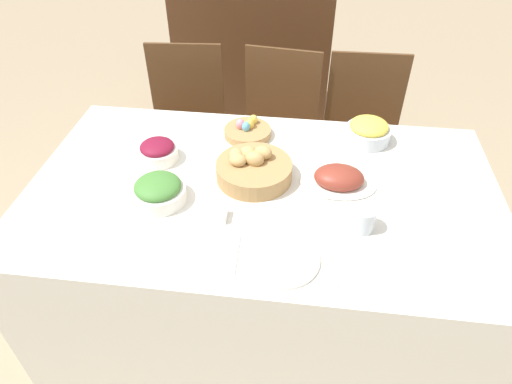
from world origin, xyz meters
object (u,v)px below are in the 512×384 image
Objects in this scene: spoon at (338,265)px; butter_dish at (213,214)px; fork at (236,255)px; chair_far_right at (363,132)px; knife at (328,264)px; bread_basket at (253,169)px; green_salad_bowl at (158,191)px; chair_far_center at (276,126)px; pineapple_bowl at (368,131)px; sideboard at (254,54)px; beet_salad_bowl at (158,151)px; drinking_cup at (363,219)px; chair_far_left at (186,120)px; egg_basket at (247,131)px; dinner_plate at (282,259)px; ham_platter at (339,178)px.

butter_dish reaches higher than spoon.
butter_dish reaches higher than fork.
knife is (-0.21, -1.21, 0.25)m from chair_far_right.
bread_basket is (-0.51, -0.79, 0.29)m from chair_far_right.
green_salad_bowl is 1.09× the size of spoon.
spoon is at bearing -69.24° from chair_far_center.
bread_basket reaches higher than knife.
green_salad_bowl is 0.67m from knife.
fork is (-0.46, -0.74, -0.05)m from pineapple_bowl.
butter_dish is at bearing -86.69° from sideboard.
beet_salad_bowl is at bearing 142.74° from knife.
pineapple_bowl is at bearing 81.98° from spoon.
green_salad_bowl is 0.74m from drinking_cup.
chair_far_left is 4.28× the size of egg_basket.
dinner_plate is at bearing -66.99° from chair_far_left.
green_salad_bowl is 1.09× the size of fork.
green_salad_bowl is (-0.26, -0.47, 0.02)m from egg_basket.
chair_far_left is 5.41× the size of beet_salad_bowl.
knife is at bearing -122.49° from drinking_cup.
beet_salad_bowl is (-0.74, 0.07, 0.01)m from ham_platter.
fork is (0.40, -0.49, -0.04)m from beet_salad_bowl.
chair_far_center is 0.71m from pineapple_bowl.
sideboard reaches higher than bread_basket.
drinking_cup is (0.64, -2.03, 0.31)m from sideboard.
beet_salad_bowl reaches higher than egg_basket.
pineapple_bowl is at bearing 34.91° from bread_basket.
green_salad_bowl is 0.53m from dinner_plate.
chair_far_right is at bearing 64.84° from fork.
chair_far_center is 10.01× the size of drinking_cup.
pineapple_bowl reaches higher than knife.
chair_far_left is 1.39m from dinner_plate.
knife is (0.29, -0.42, -0.04)m from bread_basket.
green_salad_bowl is at bearing -72.84° from beet_salad_bowl.
beet_salad_bowl is 0.66× the size of dinner_plate.
chair_far_left is at bearing -173.16° from chair_far_center.
egg_basket is at bearing 106.47° from dinner_plate.
butter_dish is at bearing 161.23° from spoon.
sideboard reaches higher than drinking_cup.
egg_basket is at bearing -140.03° from chair_far_right.
butter_dish is (-0.52, -0.01, -0.03)m from drinking_cup.
beet_salad_bowl is at bearing 127.17° from fork.
bread_basket reaches higher than butter_dish.
sideboard is at bearing 96.37° from egg_basket.
spoon is (0.73, -0.49, -0.04)m from beet_salad_bowl.
egg_basket is 1.12× the size of spoon.
chair_far_left is 0.78m from beet_salad_bowl.
spoon is (0.03, 0.00, 0.00)m from knife.
egg_basket is 0.41m from beet_salad_bowl.
pineapple_bowl is (0.95, -0.47, 0.30)m from chair_far_left.
bread_basket is (0.23, -1.79, 0.31)m from sideboard.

